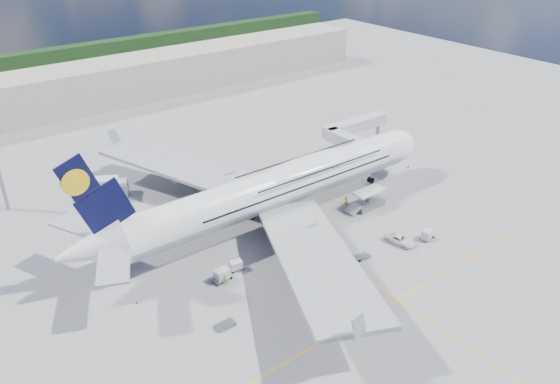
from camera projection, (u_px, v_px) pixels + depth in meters
ground at (312, 242)px, 97.03m from camera, size 300.00×300.00×0.00m
taxi_line_main at (312, 242)px, 97.02m from camera, size 0.25×220.00×0.01m
taxi_line_cross at (397, 299)px, 82.98m from camera, size 120.00×0.25×0.01m
taxi_line_diag at (333, 197)px, 111.53m from camera, size 14.16×99.06×0.01m
airliner at (279, 187)px, 100.96m from camera, size 77.26×79.15×23.71m
jet_bridge at (353, 133)px, 124.43m from camera, size 18.80×12.10×8.50m
cargo_loader at (368, 202)px, 107.46m from camera, size 8.53×3.20×3.67m
terminal at (105, 84)px, 160.91m from camera, size 180.00×16.00×12.00m
tree_line at (160, 44)px, 214.83m from camera, size 160.00×6.00×8.00m
dolly_row_a at (222, 275)px, 86.65m from camera, size 3.32×2.04×1.99m
dolly_row_b at (315, 295)px, 83.36m from camera, size 2.78×1.71×0.39m
dolly_row_c at (236, 265)px, 89.22m from camera, size 2.76×1.69×1.66m
dolly_back at (225, 324)px, 77.54m from camera, size 2.99×1.64×0.43m
dolly_nose_far at (427, 234)px, 97.38m from camera, size 3.08×2.14×1.77m
dolly_nose_near at (362, 257)px, 92.42m from camera, size 3.11×2.30×0.41m
baggage_tug at (305, 239)px, 96.35m from camera, size 3.06×1.81×1.79m
catering_truck_inner at (211, 182)px, 113.43m from camera, size 7.13×3.91×4.02m
catering_truck_outer at (109, 188)px, 110.54m from camera, size 8.34×6.11×4.59m
service_van at (400, 240)px, 96.24m from camera, size 3.47×5.79×1.50m
crew_nose at (362, 180)px, 116.46m from camera, size 0.87×0.74×2.01m
crew_loader at (377, 190)px, 112.62m from camera, size 0.96×0.88×1.59m
crew_wing at (226, 279)px, 85.90m from camera, size 0.91×1.09×1.74m
crew_van at (346, 200)px, 108.72m from camera, size 1.05×1.07×1.86m
crew_tug at (349, 264)px, 89.43m from camera, size 1.34×1.01×1.83m
cone_nose at (408, 167)px, 123.87m from camera, size 0.50×0.50×0.64m
cone_wing_left_inner at (239, 192)px, 113.17m from camera, size 0.41×0.41×0.52m
cone_wing_left_outer at (109, 185)px, 115.93m from camera, size 0.50×0.50×0.64m
cone_wing_right_inner at (302, 238)px, 97.79m from camera, size 0.40×0.40×0.51m
cone_wing_right_outer at (319, 335)px, 75.85m from camera, size 0.40×0.40×0.52m
cone_tail at (137, 302)px, 82.00m from camera, size 0.45×0.45×0.57m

